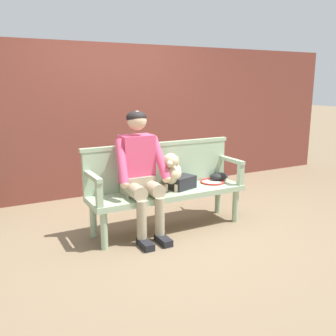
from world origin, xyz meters
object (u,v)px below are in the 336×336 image
at_px(sports_bag, 182,182).
at_px(baseball_glove, 219,176).
at_px(dog_on_bench, 172,171).
at_px(garden_bench, 168,196).
at_px(tennis_racket, 211,181).
at_px(person_seated, 140,169).

bearing_deg(sports_bag, baseball_glove, 9.80).
bearing_deg(dog_on_bench, baseball_glove, 8.95).
distance_m(garden_bench, dog_on_bench, 0.28).
bearing_deg(baseball_glove, garden_bench, -161.04).
bearing_deg(baseball_glove, tennis_racket, -157.09).
distance_m(dog_on_bench, sports_bag, 0.20).
bearing_deg(tennis_racket, baseball_glove, 11.50).
distance_m(garden_bench, sports_bag, 0.22).
xyz_separation_m(garden_bench, dog_on_bench, (0.04, -0.01, 0.27)).
distance_m(person_seated, tennis_racket, 0.99).
relative_size(garden_bench, baseball_glove, 7.96).
xyz_separation_m(dog_on_bench, sports_bag, (0.13, 0.01, -0.14)).
bearing_deg(tennis_racket, sports_bag, -170.69).
distance_m(dog_on_bench, tennis_racket, 0.62).
height_order(dog_on_bench, sports_bag, dog_on_bench).
xyz_separation_m(baseball_glove, sports_bag, (-0.58, -0.10, 0.03)).
relative_size(person_seated, dog_on_bench, 3.06).
height_order(person_seated, tennis_racket, person_seated).
height_order(garden_bench, dog_on_bench, dog_on_bench).
relative_size(dog_on_bench, sports_bag, 1.53).
bearing_deg(garden_bench, tennis_racket, 6.72).
relative_size(tennis_racket, baseball_glove, 2.62).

